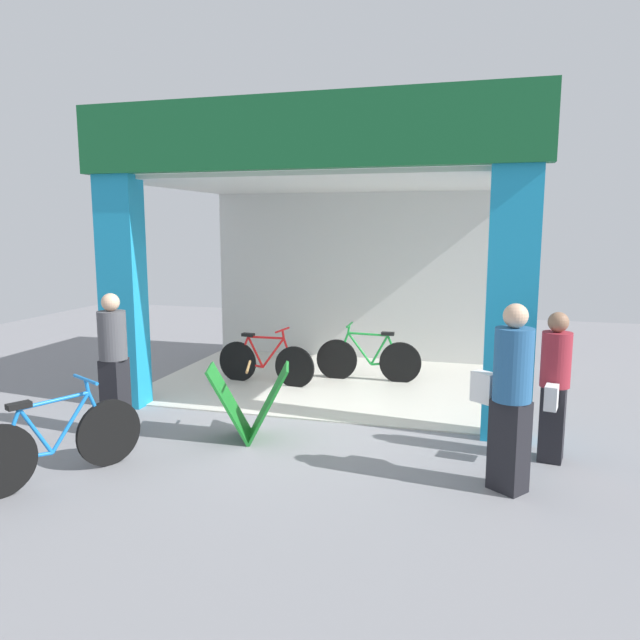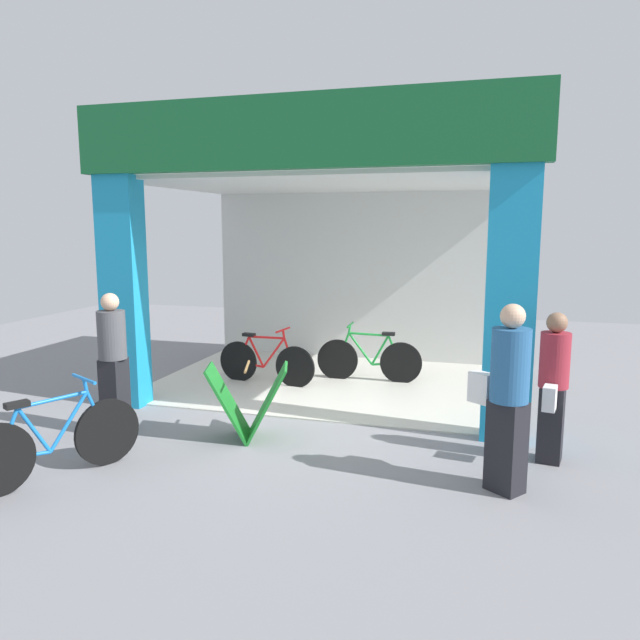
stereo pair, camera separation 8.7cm
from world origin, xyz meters
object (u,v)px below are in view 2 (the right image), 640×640
Objects in this scene: bicycle_parked_0 at (55,441)px; pedestrian_1 at (507,395)px; sandwich_board_sign at (248,402)px; pedestrian_0 at (553,387)px; bicycle_inside_0 at (266,362)px; bicycle_inside_1 at (369,359)px; pedestrian_2 at (113,363)px.

bicycle_parked_0 is 0.89× the size of pedestrian_1.
sandwich_board_sign is 0.66× the size of pedestrian_0.
bicycle_inside_0 is 1.03× the size of bicycle_parked_0.
bicycle_parked_0 is at bearing -99.86° from bicycle_inside_0.
bicycle_inside_0 is 4.52m from pedestrian_0.
bicycle_parked_0 is (-2.19, -4.51, 0.02)m from bicycle_inside_1.
pedestrian_0 is 0.94× the size of pedestrian_2.
bicycle_parked_0 is 5.02m from pedestrian_0.
pedestrian_1 is (4.19, 0.95, 0.53)m from bicycle_parked_0.
pedestrian_0 is at bearing 4.02° from sandwich_board_sign.
pedestrian_0 reaches higher than bicycle_inside_1.
bicycle_inside_0 is 4.62m from pedestrian_1.
pedestrian_1 is at bearing -12.59° from sandwich_board_sign.
pedestrian_1 is at bearing -60.74° from bicycle_inside_1.
sandwich_board_sign is 1.65m from pedestrian_2.
pedestrian_2 is at bearing 99.35° from bicycle_parked_0.
bicycle_parked_0 is 1.00× the size of pedestrian_0.
bicycle_inside_0 is at bearing 71.19° from pedestrian_2.
pedestrian_0 is at bearing 6.21° from pedestrian_2.
bicycle_inside_1 is 3.05m from sandwich_board_sign.
pedestrian_2 is at bearing -108.81° from bicycle_inside_0.
pedestrian_1 is (2.00, -3.56, 0.55)m from bicycle_inside_1.
bicycle_inside_1 is 3.68m from pedestrian_0.
bicycle_parked_0 is 1.51× the size of sandwich_board_sign.
bicycle_parked_0 is at bearing -130.46° from sandwich_board_sign.
bicycle_parked_0 is 1.39m from pedestrian_2.
sandwich_board_sign is 2.95m from pedestrian_1.
sandwich_board_sign is at bearing 49.54° from bicycle_parked_0.
bicycle_inside_1 is at bearing 22.07° from bicycle_inside_0.
bicycle_parked_0 is (-0.68, -3.90, 0.03)m from bicycle_inside_0.
pedestrian_2 is (-2.41, -3.23, 0.50)m from bicycle_inside_1.
bicycle_inside_1 is 4.06m from pedestrian_2.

